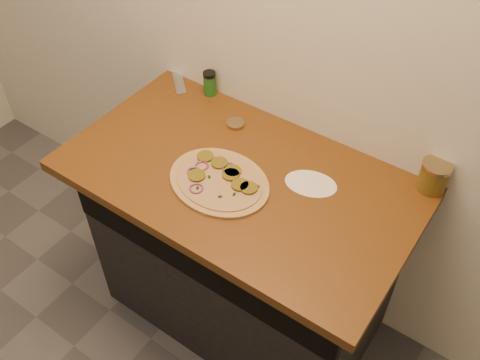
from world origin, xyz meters
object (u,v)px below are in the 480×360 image
Objects in this scene: pizza at (219,180)px; chefs_knife at (176,69)px; salsa_jar at (434,176)px; spice_shaker at (210,83)px.

chefs_knife is at bearing 141.78° from pizza.
salsa_jar is (1.12, -0.05, 0.05)m from chefs_knife.
pizza reaches higher than chefs_knife.
spice_shaker is at bearing -12.81° from chefs_knife.
chefs_knife is (-0.54, 0.42, -0.00)m from pizza.
pizza is 0.69m from salsa_jar.
salsa_jar is 1.06× the size of spice_shaker.
spice_shaker is at bearing -180.00° from salsa_jar.
chefs_knife is 0.23m from spice_shaker.
salsa_jar is at bearing -2.52° from chefs_knife.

